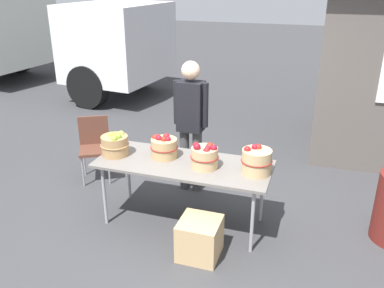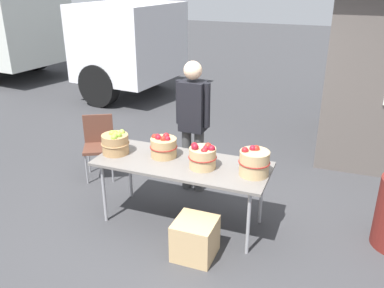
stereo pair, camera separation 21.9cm
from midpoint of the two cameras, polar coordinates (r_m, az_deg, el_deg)
The scene contains 10 objects.
ground_plane at distance 4.82m, azimuth 0.01°, elevation -10.69°, with size 40.00×40.00×0.00m, color #38383A.
market_table at distance 4.47m, azimuth 0.01°, elevation -3.12°, with size 1.90×0.76×0.75m.
apple_basket_green_0 at distance 4.69m, azimuth -9.28°, elevation 0.13°, with size 0.32×0.32×0.27m.
apple_basket_red_0 at distance 4.55m, azimuth -2.62°, elevation -0.34°, with size 0.31×0.31×0.26m.
apple_basket_red_1 at distance 4.29m, azimuth 2.95°, elevation -1.78°, with size 0.30×0.30×0.28m.
apple_basket_red_2 at distance 4.20m, azimuth 10.09°, elevation -2.52°, with size 0.32×0.32×0.30m.
vendor_adult at distance 5.08m, azimuth 1.35°, elevation 3.73°, with size 0.45×0.23×1.69m.
box_truck at distance 11.82m, azimuth -23.03°, elevation 15.39°, with size 7.90×3.02×2.75m.
folding_chair at distance 5.75m, azimuth -11.76°, elevation 0.34°, with size 0.54×0.54×0.86m.
produce_crate at distance 4.20m, azimuth 1.97°, elevation -12.99°, with size 0.40×0.40×0.40m, color tan.
Camera 2 is at (1.55, -3.71, 2.66)m, focal length 38.42 mm.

